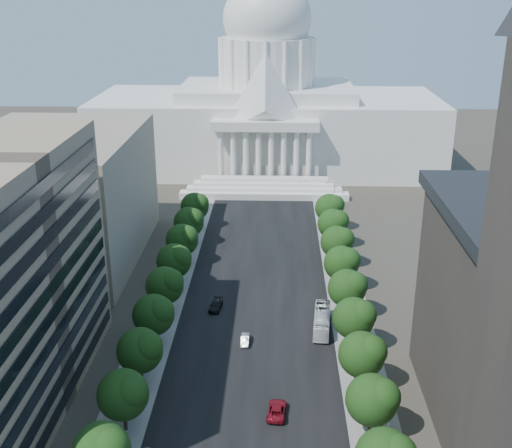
# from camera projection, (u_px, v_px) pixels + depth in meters

# --- Properties ---
(road_asphalt) EXTENTS (30.00, 260.00, 0.01)m
(road_asphalt) POSITION_uv_depth(u_px,v_px,m) (258.00, 276.00, 145.27)
(road_asphalt) COLOR black
(road_asphalt) RESTS_ON ground
(sidewalk_left) EXTENTS (8.00, 260.00, 0.02)m
(sidewalk_left) POSITION_uv_depth(u_px,v_px,m) (175.00, 275.00, 145.89)
(sidewalk_left) COLOR gray
(sidewalk_left) RESTS_ON ground
(sidewalk_right) EXTENTS (8.00, 260.00, 0.02)m
(sidewalk_right) POSITION_uv_depth(u_px,v_px,m) (342.00, 277.00, 144.66)
(sidewalk_right) COLOR gray
(sidewalk_right) RESTS_ON ground
(capitol) EXTENTS (120.00, 56.00, 73.00)m
(capitol) POSITION_uv_depth(u_px,v_px,m) (267.00, 110.00, 227.00)
(capitol) COLOR white
(capitol) RESTS_ON ground
(office_block_left_far) EXTENTS (38.00, 52.00, 30.00)m
(office_block_left_far) POSITION_uv_depth(u_px,v_px,m) (56.00, 197.00, 150.90)
(office_block_left_far) COLOR gray
(office_block_left_far) RESTS_ON ground
(tree_l_c) EXTENTS (7.79, 7.60, 9.97)m
(tree_l_c) POSITION_uv_depth(u_px,v_px,m) (125.00, 394.00, 92.87)
(tree_l_c) COLOR #33261C
(tree_l_c) RESTS_ON ground
(tree_l_d) EXTENTS (7.79, 7.60, 9.97)m
(tree_l_d) POSITION_uv_depth(u_px,v_px,m) (142.00, 350.00, 104.10)
(tree_l_d) COLOR #33261C
(tree_l_d) RESTS_ON ground
(tree_l_e) EXTENTS (7.79, 7.60, 9.97)m
(tree_l_e) POSITION_uv_depth(u_px,v_px,m) (155.00, 314.00, 115.33)
(tree_l_e) COLOR #33261C
(tree_l_e) RESTS_ON ground
(tree_l_f) EXTENTS (7.79, 7.60, 9.97)m
(tree_l_f) POSITION_uv_depth(u_px,v_px,m) (166.00, 285.00, 126.55)
(tree_l_f) COLOR #33261C
(tree_l_f) RESTS_ON ground
(tree_l_g) EXTENTS (7.79, 7.60, 9.97)m
(tree_l_g) POSITION_uv_depth(u_px,v_px,m) (175.00, 260.00, 137.78)
(tree_l_g) COLOR #33261C
(tree_l_g) RESTS_ON ground
(tree_l_h) EXTENTS (7.79, 7.60, 9.97)m
(tree_l_h) POSITION_uv_depth(u_px,v_px,m) (183.00, 239.00, 149.00)
(tree_l_h) COLOR #33261C
(tree_l_h) RESTS_ON ground
(tree_l_i) EXTENTS (7.79, 7.60, 9.97)m
(tree_l_i) POSITION_uv_depth(u_px,v_px,m) (190.00, 221.00, 160.23)
(tree_l_i) COLOR #33261C
(tree_l_i) RESTS_ON ground
(tree_l_j) EXTENTS (7.79, 7.60, 9.97)m
(tree_l_j) POSITION_uv_depth(u_px,v_px,m) (196.00, 206.00, 171.45)
(tree_l_j) COLOR #33261C
(tree_l_j) RESTS_ON ground
(tree_r_c) EXTENTS (7.79, 7.60, 9.97)m
(tree_r_c) POSITION_uv_depth(u_px,v_px,m) (374.00, 399.00, 91.71)
(tree_r_c) COLOR #33261C
(tree_r_c) RESTS_ON ground
(tree_r_d) EXTENTS (7.79, 7.60, 9.97)m
(tree_r_d) POSITION_uv_depth(u_px,v_px,m) (364.00, 354.00, 102.94)
(tree_r_d) COLOR #33261C
(tree_r_d) RESTS_ON ground
(tree_r_e) EXTENTS (7.79, 7.60, 9.97)m
(tree_r_e) POSITION_uv_depth(u_px,v_px,m) (356.00, 317.00, 114.16)
(tree_r_e) COLOR #33261C
(tree_r_e) RESTS_ON ground
(tree_r_f) EXTENTS (7.79, 7.60, 9.97)m
(tree_r_f) POSITION_uv_depth(u_px,v_px,m) (349.00, 287.00, 125.39)
(tree_r_f) COLOR #33261C
(tree_r_f) RESTS_ON ground
(tree_r_g) EXTENTS (7.79, 7.60, 9.97)m
(tree_r_g) POSITION_uv_depth(u_px,v_px,m) (343.00, 262.00, 136.61)
(tree_r_g) COLOR #33261C
(tree_r_g) RESTS_ON ground
(tree_r_h) EXTENTS (7.79, 7.60, 9.97)m
(tree_r_h) POSITION_uv_depth(u_px,v_px,m) (338.00, 241.00, 147.84)
(tree_r_h) COLOR #33261C
(tree_r_h) RESTS_ON ground
(tree_r_i) EXTENTS (7.79, 7.60, 9.97)m
(tree_r_i) POSITION_uv_depth(u_px,v_px,m) (334.00, 223.00, 159.06)
(tree_r_i) COLOR #33261C
(tree_r_i) RESTS_ON ground
(tree_r_j) EXTENTS (7.79, 7.60, 9.97)m
(tree_r_j) POSITION_uv_depth(u_px,v_px,m) (331.00, 207.00, 170.29)
(tree_r_j) COLOR #33261C
(tree_r_j) RESTS_ON ground
(streetlight_b) EXTENTS (2.61, 0.44, 9.00)m
(streetlight_b) POSITION_uv_depth(u_px,v_px,m) (386.00, 406.00, 91.13)
(streetlight_b) COLOR gray
(streetlight_b) RESTS_ON ground
(streetlight_c) EXTENTS (2.61, 0.44, 9.00)m
(streetlight_c) POSITION_uv_depth(u_px,v_px,m) (364.00, 320.00, 114.51)
(streetlight_c) COLOR gray
(streetlight_c) RESTS_ON ground
(streetlight_d) EXTENTS (2.61, 0.44, 9.00)m
(streetlight_d) POSITION_uv_depth(u_px,v_px,m) (350.00, 263.00, 137.90)
(streetlight_d) COLOR gray
(streetlight_d) RESTS_ON ground
(streetlight_e) EXTENTS (2.61, 0.44, 9.00)m
(streetlight_e) POSITION_uv_depth(u_px,v_px,m) (340.00, 222.00, 161.29)
(streetlight_e) COLOR gray
(streetlight_e) RESTS_ON ground
(streetlight_f) EXTENTS (2.61, 0.44, 9.00)m
(streetlight_f) POSITION_uv_depth(u_px,v_px,m) (332.00, 192.00, 184.67)
(streetlight_f) COLOR gray
(streetlight_f) RESTS_ON ground
(car_silver) EXTENTS (1.48, 4.23, 1.39)m
(car_silver) POSITION_uv_depth(u_px,v_px,m) (245.00, 340.00, 117.94)
(car_silver) COLOR #B3B7BC
(car_silver) RESTS_ON ground
(car_red) EXTENTS (3.26, 6.18, 1.66)m
(car_red) POSITION_uv_depth(u_px,v_px,m) (277.00, 410.00, 98.34)
(car_red) COLOR maroon
(car_red) RESTS_ON ground
(car_dark_b) EXTENTS (2.86, 5.64, 1.57)m
(car_dark_b) POSITION_uv_depth(u_px,v_px,m) (216.00, 306.00, 130.28)
(car_dark_b) COLOR black
(car_dark_b) RESTS_ON ground
(city_bus) EXTENTS (4.02, 12.62, 3.46)m
(city_bus) POSITION_uv_depth(u_px,v_px,m) (322.00, 321.00, 122.62)
(city_bus) COLOR silver
(city_bus) RESTS_ON ground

